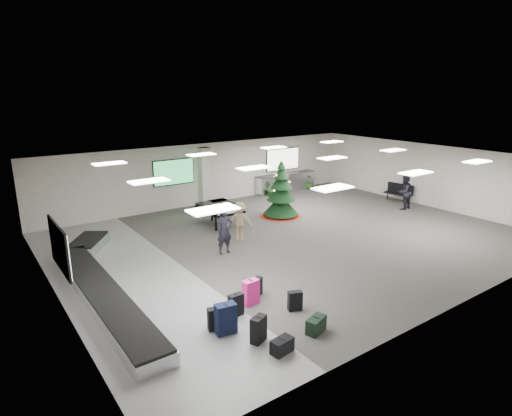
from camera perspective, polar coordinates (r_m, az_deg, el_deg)
ground at (r=17.64m, az=5.04°, el=-4.05°), size 18.00×18.00×0.00m
room_envelope at (r=17.27m, az=2.81°, el=3.61°), size 18.02×14.02×3.21m
baggage_carousel at (r=14.07m, az=-20.20°, el=-9.34°), size 2.28×9.71×0.43m
service_counter at (r=25.50m, az=3.98°, el=3.42°), size 4.05×0.65×1.08m
suitcase_0 at (r=10.70m, az=0.33°, el=-15.87°), size 0.48×0.38×0.68m
suitcase_1 at (r=11.79m, az=-2.69°, el=-12.79°), size 0.41×0.23×0.65m
pink_suitcase at (r=12.33m, az=-0.71°, el=-11.16°), size 0.49×0.30×0.75m
suitcase_3 at (r=12.83m, az=0.12°, el=-10.47°), size 0.42×0.34×0.57m
navy_suitcase at (r=11.02m, az=-4.05°, el=-14.50°), size 0.56×0.37×0.82m
suitcase_5 at (r=11.23m, az=-5.40°, el=-14.50°), size 0.44×0.31×0.62m
green_duffel at (r=11.24m, az=8.01°, el=-15.16°), size 0.66×0.47×0.41m
suitcase_7 at (r=12.11m, az=5.22°, el=-12.22°), size 0.43×0.33×0.58m
black_duffel at (r=10.42m, az=3.50°, el=-17.87°), size 0.58×0.37×0.37m
christmas_tree at (r=20.41m, az=3.35°, el=1.58°), size 2.00×2.00×2.86m
grand_piano at (r=19.15m, az=-4.83°, el=0.01°), size 1.52×1.93×1.11m
bench at (r=24.51m, az=18.56°, el=2.11°), size 0.72×1.56×0.95m
traveler_a at (r=15.80m, az=-4.23°, el=-3.04°), size 0.64×0.42×1.76m
traveler_b at (r=17.15m, az=-2.19°, el=-1.78°), size 1.18×1.06×1.59m
traveler_bench at (r=22.87m, az=19.15°, el=2.02°), size 0.92×0.75×1.77m
potted_plant_left at (r=24.24m, az=2.01°, el=2.44°), size 0.55×0.51×0.79m
potted_plant_right at (r=26.33m, az=7.00°, el=3.48°), size 0.62×0.62×0.87m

